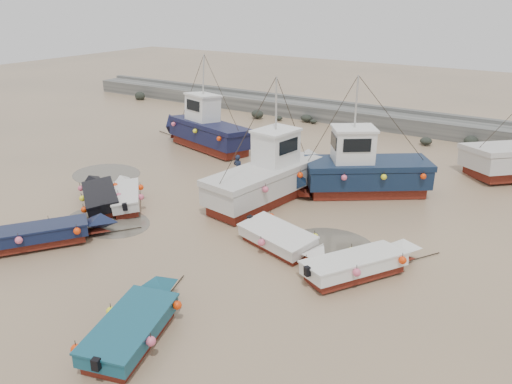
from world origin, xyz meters
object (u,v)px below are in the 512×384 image
dinghy_1 (44,232)px  dinghy_3 (363,262)px  dinghy_2 (136,321)px  cabin_boat_0 (203,128)px  cabin_boat_1 (272,174)px  dinghy_4 (101,194)px  dinghy_5 (284,239)px  person (238,183)px  dinghy_0 (127,193)px  cabin_boat_2 (356,170)px

dinghy_1 → dinghy_3: 13.27m
dinghy_2 → cabin_boat_0: (-10.93, 17.26, 0.81)m
dinghy_3 → cabin_boat_1: (-6.79, 4.61, 0.80)m
dinghy_3 → cabin_boat_1: bearing=178.0°
dinghy_2 → dinghy_4: 11.32m
dinghy_2 → cabin_boat_1: bearing=83.5°
dinghy_3 → dinghy_5: (-3.45, 0.06, 0.01)m
cabin_boat_1 → person: size_ratio=6.08×
dinghy_2 → dinghy_3: bearing=40.7°
dinghy_4 → person: bearing=2.8°
dinghy_0 → dinghy_5: same height
dinghy_3 → cabin_boat_1: size_ratio=0.57×
dinghy_0 → cabin_boat_0: 10.34m
dinghy_1 → dinghy_5: same height
dinghy_3 → cabin_boat_2: bearing=146.6°
dinghy_0 → person: bearing=16.2°
dinghy_2 → dinghy_3: (4.58, 7.25, -0.01)m
dinghy_3 → dinghy_2: bearing=-90.1°
dinghy_1 → dinghy_2: same height
dinghy_1 → cabin_boat_0: cabin_boat_0 is taller
dinghy_0 → dinghy_3: 12.62m
dinghy_4 → cabin_boat_1: 8.74m
cabin_boat_0 → person: cabin_boat_0 is taller
dinghy_3 → dinghy_5: same height
dinghy_4 → dinghy_5: 10.31m
dinghy_5 → cabin_boat_2: size_ratio=0.66×
dinghy_2 → cabin_boat_0: bearing=105.3°
dinghy_4 → person: 7.51m
dinghy_4 → dinghy_5: (10.29, 0.67, 0.01)m
dinghy_0 → dinghy_2: size_ratio=0.77×
dinghy_3 → person: 11.16m
cabin_boat_2 → cabin_boat_1: bearing=96.3°
dinghy_1 → cabin_boat_2: (8.90, 12.47, 0.82)m
cabin_boat_1 → cabin_boat_2: 4.47m
dinghy_2 → dinghy_3: size_ratio=1.02×
dinghy_1 → dinghy_2: size_ratio=1.02×
dinghy_0 → cabin_boat_2: (9.19, 7.46, 0.81)m
cabin_boat_0 → cabin_boat_1: size_ratio=0.96×
dinghy_3 → dinghy_5: size_ratio=1.02×
dinghy_5 → cabin_boat_2: (0.02, 7.52, 0.81)m
dinghy_1 → dinghy_3: (12.33, 4.90, 0.01)m
dinghy_1 → dinghy_5: (8.88, 4.95, 0.02)m
cabin_boat_1 → cabin_boat_2: same height
dinghy_2 → person: size_ratio=3.52×
dinghy_5 → dinghy_2: bearing=7.5°
dinghy_3 → cabin_boat_0: size_ratio=0.59×
dinghy_2 → cabin_boat_1: cabin_boat_1 is taller
dinghy_4 → cabin_boat_2: 13.19m
dinghy_2 → dinghy_3: same height
dinghy_1 → cabin_boat_1: 11.04m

